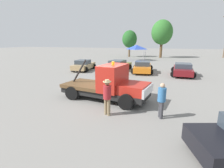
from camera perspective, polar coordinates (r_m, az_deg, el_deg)
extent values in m
plane|color=gray|center=(11.47, -2.40, -4.92)|extent=(160.00, 160.00, 0.00)
cube|color=black|center=(11.31, -2.43, -2.39)|extent=(5.83, 2.90, 0.35)
cube|color=#B22319|center=(10.39, 7.27, -1.41)|extent=(1.86, 2.09, 0.55)
cube|color=silver|center=(10.16, 11.68, -2.10)|extent=(0.46, 1.95, 0.50)
cube|color=#B22319|center=(10.79, 0.37, 2.12)|extent=(1.59, 2.36, 1.58)
cube|color=brown|center=(11.96, -8.29, -0.21)|extent=(3.12, 2.63, 0.22)
cylinder|color=black|center=(12.09, -10.57, 4.16)|extent=(1.19, 0.32, 1.63)
cylinder|color=orange|center=(10.65, 0.37, 6.82)|extent=(0.18, 0.18, 0.20)
cylinder|color=black|center=(11.50, 8.56, -2.71)|extent=(0.88, 0.26, 0.88)
cylinder|color=black|center=(9.65, 4.64, -5.89)|extent=(0.88, 0.26, 0.88)
cylinder|color=black|center=(13.10, -7.14, -0.60)|extent=(0.88, 0.26, 0.88)
cylinder|color=black|center=(11.51, -12.88, -2.90)|extent=(0.88, 0.26, 0.88)
cylinder|color=black|center=(7.41, 27.62, -14.82)|extent=(0.68, 0.22, 0.68)
cylinder|color=#38383D|center=(8.87, 15.86, -8.31)|extent=(0.16, 0.16, 0.86)
cylinder|color=#38383D|center=(9.06, 15.47, -7.80)|extent=(0.16, 0.16, 0.86)
cylinder|color=teal|center=(8.72, 15.99, -3.37)|extent=(0.39, 0.39, 0.68)
sphere|color=tan|center=(8.60, 16.19, -0.48)|extent=(0.23, 0.23, 0.23)
cylinder|color=#847051|center=(9.04, -2.05, -7.30)|extent=(0.16, 0.16, 0.87)
cylinder|color=#847051|center=(8.89, -1.07, -7.67)|extent=(0.16, 0.16, 0.87)
cylinder|color=maroon|center=(8.71, -1.60, -2.72)|extent=(0.40, 0.40, 0.69)
sphere|color=brown|center=(8.59, -1.62, 0.22)|extent=(0.23, 0.23, 0.23)
torus|color=tan|center=(8.57, -1.62, 0.76)|extent=(0.41, 0.41, 0.06)
cylinder|color=tan|center=(8.56, -1.62, 1.06)|extent=(0.21, 0.21, 0.11)
cube|color=tan|center=(22.87, -9.23, 5.82)|extent=(1.99, 4.33, 0.60)
cube|color=#333D47|center=(22.61, -9.49, 7.12)|extent=(1.64, 1.86, 0.50)
cylinder|color=black|center=(24.53, -9.71, 5.88)|extent=(0.68, 0.22, 0.68)
cylinder|color=black|center=(23.93, -6.03, 5.80)|extent=(0.68, 0.22, 0.68)
cylinder|color=black|center=(21.95, -12.67, 4.80)|extent=(0.68, 0.22, 0.68)
cylinder|color=black|center=(21.27, -8.63, 4.70)|extent=(0.68, 0.22, 0.68)
cube|color=olive|center=(22.28, 2.04, 5.78)|extent=(2.63, 4.99, 0.60)
cube|color=#333D47|center=(21.99, 1.80, 7.12)|extent=(1.95, 2.24, 0.50)
cylinder|color=black|center=(24.12, 1.70, 5.93)|extent=(0.68, 0.22, 0.68)
cylinder|color=black|center=(23.45, 5.66, 5.64)|extent=(0.68, 0.22, 0.68)
cylinder|color=black|center=(21.27, -1.95, 4.85)|extent=(0.68, 0.22, 0.68)
cylinder|color=black|center=(20.50, 2.43, 4.49)|extent=(0.68, 0.22, 0.68)
cube|color=orange|center=(21.45, 9.95, 5.26)|extent=(2.33, 5.02, 0.60)
cube|color=#333D47|center=(21.13, 9.99, 6.63)|extent=(1.85, 2.19, 0.50)
cylinder|color=black|center=(23.16, 7.84, 5.47)|extent=(0.68, 0.22, 0.68)
cylinder|color=black|center=(23.10, 12.33, 5.26)|extent=(0.68, 0.22, 0.68)
cylinder|color=black|center=(19.89, 7.14, 4.11)|extent=(0.68, 0.22, 0.68)
cylinder|color=black|center=(19.83, 12.37, 3.86)|extent=(0.68, 0.22, 0.68)
cube|color=maroon|center=(20.76, 22.06, 4.16)|extent=(2.10, 4.74, 0.60)
cube|color=#333D47|center=(20.45, 22.23, 5.57)|extent=(1.75, 2.03, 0.50)
cylinder|color=black|center=(22.33, 19.58, 4.48)|extent=(0.68, 0.22, 0.68)
cylinder|color=black|center=(22.41, 24.17, 4.10)|extent=(0.68, 0.22, 0.68)
cylinder|color=black|center=(19.21, 19.50, 3.06)|extent=(0.68, 0.22, 0.68)
cylinder|color=black|center=(19.30, 24.83, 2.61)|extent=(0.68, 0.22, 0.68)
cylinder|color=#9E9EA3|center=(33.10, 4.90, 9.32)|extent=(0.07, 0.07, 2.11)
cylinder|color=#9E9EA3|center=(32.60, 10.21, 9.08)|extent=(0.07, 0.07, 2.11)
cylinder|color=#9E9EA3|center=(36.07, 5.93, 9.68)|extent=(0.07, 0.07, 2.11)
cylinder|color=#9E9EA3|center=(35.62, 10.81, 9.46)|extent=(0.07, 0.07, 2.11)
pyramid|color=#2D4CB7|center=(34.23, 8.05, 11.85)|extent=(3.05, 3.05, 0.82)
cylinder|color=brown|center=(41.98, 5.65, 10.28)|extent=(0.42, 0.42, 2.12)
ellipsoid|color=#235B23|center=(41.90, 5.76, 14.41)|extent=(3.38, 3.38, 3.93)
cylinder|color=brown|center=(41.16, 15.65, 10.29)|extent=(0.57, 0.57, 2.85)
ellipsoid|color=#2D6B28|center=(41.14, 16.03, 15.95)|extent=(4.56, 4.56, 5.29)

